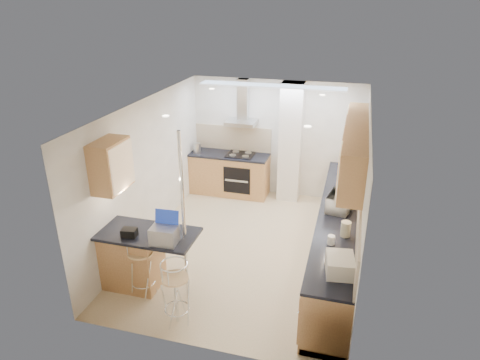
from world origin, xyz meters
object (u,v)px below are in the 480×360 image
(bar_stool_end, at_px, (176,293))
(bread_bin, at_px, (340,265))
(laptop, at_px, (164,235))
(bar_stool_near, at_px, (142,267))
(microwave, at_px, (340,202))

(bar_stool_end, xyz_separation_m, bread_bin, (2.04, 0.37, 0.56))
(laptop, height_order, bar_stool_near, laptop)
(microwave, bearing_deg, bread_bin, -165.99)
(bar_stool_near, distance_m, bar_stool_end, 0.81)
(bar_stool_near, height_order, bar_stool_end, bar_stool_near)
(bread_bin, bearing_deg, microwave, 85.81)
(microwave, height_order, bar_stool_end, microwave)
(bar_stool_end, bearing_deg, laptop, 74.21)
(bread_bin, bearing_deg, bar_stool_near, 171.61)
(bar_stool_near, relative_size, bar_stool_end, 1.01)
(microwave, relative_size, bar_stool_end, 0.54)
(bar_stool_near, bearing_deg, bread_bin, -7.62)
(bar_stool_end, bearing_deg, microwave, -5.96)
(bar_stool_near, xyz_separation_m, bar_stool_end, (0.70, -0.41, -0.01))
(microwave, relative_size, bread_bin, 1.21)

